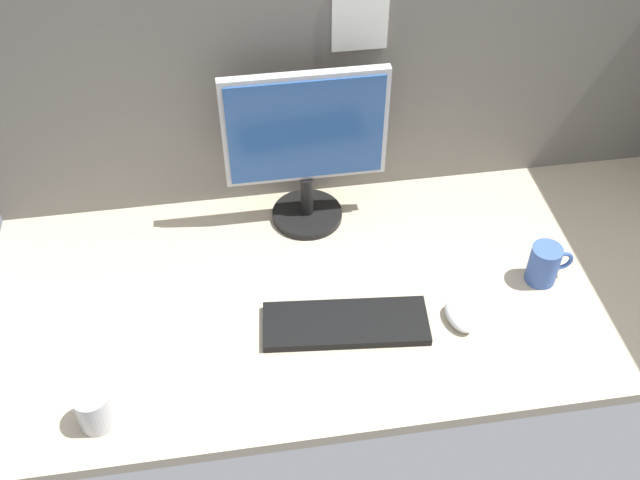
% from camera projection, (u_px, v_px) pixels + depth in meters
% --- Properties ---
extents(ground_plane, '(1.80, 0.80, 0.03)m').
position_uv_depth(ground_plane, '(371.00, 285.00, 1.81)').
color(ground_plane, tan).
extents(cubicle_wall_back, '(1.80, 0.06, 0.72)m').
position_uv_depth(cubicle_wall_back, '(348.00, 65.00, 1.81)').
color(cubicle_wall_back, slate).
rests_on(cubicle_wall_back, ground_plane).
extents(monitor, '(0.39, 0.18, 0.42)m').
position_uv_depth(monitor, '(306.00, 144.00, 1.80)').
color(monitor, black).
rests_on(monitor, ground_plane).
extents(keyboard, '(0.38, 0.17, 0.02)m').
position_uv_depth(keyboard, '(346.00, 324.00, 1.69)').
color(keyboard, black).
rests_on(keyboard, ground_plane).
extents(mouse, '(0.07, 0.11, 0.03)m').
position_uv_depth(mouse, '(459.00, 316.00, 1.69)').
color(mouse, silver).
rests_on(mouse, ground_plane).
extents(mug_ceramic_blue, '(0.11, 0.07, 0.10)m').
position_uv_depth(mug_ceramic_blue, '(545.00, 264.00, 1.76)').
color(mug_ceramic_blue, '#38569E').
rests_on(mug_ceramic_blue, ground_plane).
extents(mug_steel, '(0.07, 0.07, 0.09)m').
position_uv_depth(mug_steel, '(94.00, 409.00, 1.49)').
color(mug_steel, '#B2B2B7').
rests_on(mug_steel, ground_plane).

